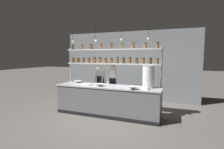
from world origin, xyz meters
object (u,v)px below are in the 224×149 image
object	(u,v)px
chef_left	(101,81)
chef_center	(113,83)
container_stack	(148,77)
prep_bowl_center_back	(133,88)
prep_bowl_near_right	(100,85)
spice_shelf_unit	(112,58)
serving_cup_front	(148,88)
cutting_board	(85,85)
prep_bowl_center_front	(131,87)
prep_bowl_near_left	(78,82)

from	to	relation	value
chef_left	chef_center	world-z (taller)	chef_left
container_stack	prep_bowl_center_back	xyz separation A→B (m)	(-0.34, -0.40, -0.28)
container_stack	prep_bowl_near_right	world-z (taller)	container_stack
prep_bowl_center_back	spice_shelf_unit	bearing A→B (deg)	145.26
chef_left	serving_cup_front	distance (m)	2.16
spice_shelf_unit	prep_bowl_near_right	world-z (taller)	spice_shelf_unit
cutting_board	prep_bowl_center_back	size ratio (longest dim) A/B	1.35
cutting_board	prep_bowl_near_right	xyz separation A→B (m)	(0.54, -0.03, 0.03)
prep_bowl_center_front	prep_bowl_center_back	distance (m)	0.30
prep_bowl_center_front	serving_cup_front	distance (m)	0.59
prep_bowl_near_right	serving_cup_front	distance (m)	1.47
prep_bowl_center_front	prep_bowl_center_back	world-z (taller)	prep_bowl_center_back
spice_shelf_unit	prep_bowl_near_left	distance (m)	1.46
container_stack	prep_bowl_center_front	bearing A→B (deg)	-163.34
chef_left	prep_bowl_near_left	bearing A→B (deg)	-127.09
cutting_board	prep_bowl_near_left	bearing A→B (deg)	145.35
prep_bowl_center_back	prep_bowl_near_right	size ratio (longest dim) A/B	1.03
chef_center	prep_bowl_center_back	distance (m)	1.32
container_stack	serving_cup_front	xyz separation A→B (m)	(0.05, -0.38, -0.27)
cutting_board	prep_bowl_near_right	world-z (taller)	prep_bowl_near_right
chef_left	serving_cup_front	xyz separation A→B (m)	(1.89, -1.05, 0.04)
cutting_board	serving_cup_front	size ratio (longest dim) A/B	4.03
container_stack	cutting_board	distance (m)	2.00
spice_shelf_unit	prep_bowl_center_front	size ratio (longest dim) A/B	17.25
chef_left	prep_bowl_center_front	xyz separation A→B (m)	(1.35, -0.82, 0.01)
prep_bowl_near_left	serving_cup_front	xyz separation A→B (m)	(2.48, -0.46, 0.01)
cutting_board	prep_bowl_near_left	size ratio (longest dim) A/B	1.47
chef_center	cutting_board	xyz separation A→B (m)	(-0.67, -0.75, 0.03)
chef_center	container_stack	distance (m)	1.43
container_stack	chef_center	bearing A→B (deg)	158.43
prep_bowl_near_right	prep_bowl_center_back	bearing A→B (deg)	-7.38
container_stack	cutting_board	world-z (taller)	container_stack
cutting_board	prep_bowl_center_back	bearing A→B (deg)	-5.95
prep_bowl_center_front	prep_bowl_near_right	distance (m)	0.94
prep_bowl_near_left	prep_bowl_center_front	size ratio (longest dim) A/B	1.48
prep_bowl_near_left	spice_shelf_unit	bearing A→B (deg)	5.52
cutting_board	prep_bowl_center_front	world-z (taller)	prep_bowl_center_front
chef_center	prep_bowl_near_left	size ratio (longest dim) A/B	5.80
chef_center	serving_cup_front	distance (m)	1.61
chef_center	prep_bowl_near_right	bearing A→B (deg)	-112.34
serving_cup_front	prep_bowl_near_left	bearing A→B (deg)	169.39
spice_shelf_unit	prep_bowl_near_right	xyz separation A→B (m)	(-0.20, -0.47, -0.81)
chef_left	prep_bowl_center_front	bearing A→B (deg)	-23.25
prep_bowl_center_front	spice_shelf_unit	bearing A→B (deg)	154.54
prep_bowl_center_front	serving_cup_front	xyz separation A→B (m)	(0.54, -0.23, 0.03)
spice_shelf_unit	prep_bowl_center_front	distance (m)	1.16
chef_center	prep_bowl_near_left	distance (m)	1.21
chef_left	prep_bowl_near_right	distance (m)	1.03
prep_bowl_near_right	serving_cup_front	bearing A→B (deg)	-4.36
prep_bowl_center_front	prep_bowl_center_back	xyz separation A→B (m)	(0.14, -0.26, 0.02)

